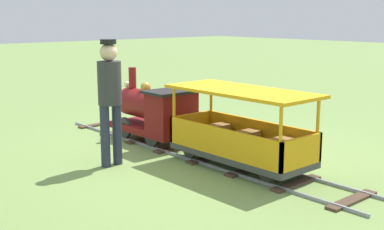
% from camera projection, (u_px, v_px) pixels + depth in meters
% --- Properties ---
extents(ground_plane, '(60.00, 60.00, 0.00)m').
position_uv_depth(ground_plane, '(199.00, 155.00, 7.01)').
color(ground_plane, '#75934C').
extents(track, '(0.78, 5.70, 0.04)m').
position_uv_depth(track, '(193.00, 152.00, 7.09)').
color(track, gray).
rests_on(track, ground_plane).
extents(locomotive, '(0.74, 1.45, 1.07)m').
position_uv_depth(locomotive, '(156.00, 112.00, 7.63)').
color(locomotive, maroon).
rests_on(locomotive, ground_plane).
extents(passenger_car, '(0.84, 2.00, 0.97)m').
position_uv_depth(passenger_car, '(241.00, 135.00, 6.35)').
color(passenger_car, '#3F3F3F').
rests_on(passenger_car, ground_plane).
extents(conductor_person, '(0.30, 0.30, 1.62)m').
position_uv_depth(conductor_person, '(110.00, 92.00, 6.36)').
color(conductor_person, '#282D47').
rests_on(conductor_person, ground_plane).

